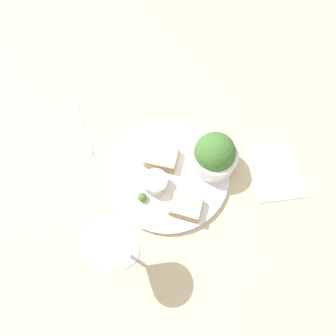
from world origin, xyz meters
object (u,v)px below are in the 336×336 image
sauce_ramekin (155,182)px  cheese_toast_near (162,157)px  cheese_toast_far (186,206)px  wine_glass (114,245)px  napkin (275,171)px  fork (83,125)px  salad_bowl (214,155)px

sauce_ramekin → cheese_toast_near: (0.02, 0.06, -0.01)m
cheese_toast_far → wine_glass: bearing=-154.0°
napkin → cheese_toast_near: bearing=166.1°
cheese_toast_far → napkin: (0.24, 0.06, -0.02)m
napkin → fork: 0.52m
sauce_ramekin → fork: sauce_ramekin is taller
wine_glass → sauce_ramekin: bearing=57.2°
cheese_toast_near → wine_glass: size_ratio=0.58×
cheese_toast_near → wine_glass: (-0.11, -0.20, 0.09)m
salad_bowl → sauce_ramekin: bearing=-164.7°
salad_bowl → napkin: salad_bowl is taller
salad_bowl → fork: bearing=152.8°
sauce_ramekin → cheese_toast_near: bearing=69.3°
cheese_toast_near → cheese_toast_far: bearing=-74.0°
sauce_ramekin → wine_glass: bearing=-122.8°
salad_bowl → fork: salad_bowl is taller
salad_bowl → sauce_ramekin: salad_bowl is taller
cheese_toast_far → napkin: bearing=14.7°
napkin → salad_bowl: bearing=164.5°
sauce_ramekin → wine_glass: wine_glass is taller
cheese_toast_near → sauce_ramekin: bearing=-110.7°
cheese_toast_near → salad_bowl: bearing=-11.7°
fork → wine_glass: bearing=-76.4°
salad_bowl → sauce_ramekin: (-0.14, -0.04, -0.02)m
wine_glass → napkin: bearing=19.3°
napkin → cheese_toast_far: bearing=-165.3°
cheese_toast_far → sauce_ramekin: bearing=133.3°
cheese_toast_far → wine_glass: (-0.15, -0.07, 0.09)m
salad_bowl → cheese_toast_far: 0.14m
sauce_ramekin → wine_glass: size_ratio=0.35×
napkin → fork: same height
salad_bowl → cheese_toast_near: salad_bowl is taller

